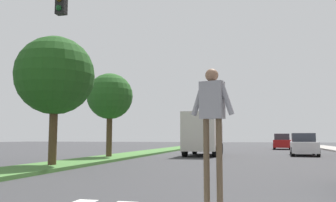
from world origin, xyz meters
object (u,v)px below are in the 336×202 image
(tree_mid, at_px, (55,76))
(sedan_distant, at_px, (282,142))
(tree_far, at_px, (110,97))
(pedestrian_performer, at_px, (212,118))
(traffic_light_gantry, at_px, (60,26))
(sedan_midblock, at_px, (304,145))
(truck_box_delivery, at_px, (203,133))

(tree_mid, xyz_separation_m, sedan_distant, (11.64, 27.94, -3.29))
(tree_mid, height_order, tree_far, tree_mid)
(pedestrian_performer, relative_size, sedan_distant, 0.56)
(tree_mid, relative_size, traffic_light_gantry, 0.62)
(traffic_light_gantry, xyz_separation_m, sedan_distant, (8.07, 33.46, -3.56))
(tree_mid, xyz_separation_m, sedan_midblock, (12.20, 14.18, -3.33))
(traffic_light_gantry, height_order, sedan_midblock, traffic_light_gantry)
(traffic_light_gantry, relative_size, pedestrian_performer, 3.70)
(traffic_light_gantry, distance_m, sedan_distant, 34.60)
(traffic_light_gantry, xyz_separation_m, pedestrian_performer, (4.42, -2.51, -2.71))
(tree_mid, xyz_separation_m, traffic_light_gantry, (3.58, -5.53, 0.27))
(tree_mid, bearing_deg, truck_box_delivery, 68.02)
(sedan_midblock, bearing_deg, tree_mid, -130.70)
(tree_mid, xyz_separation_m, pedestrian_performer, (7.99, -8.04, -2.44))
(traffic_light_gantry, distance_m, sedan_midblock, 21.81)
(tree_mid, xyz_separation_m, truck_box_delivery, (4.94, 12.24, -2.46))
(tree_far, distance_m, sedan_midblock, 14.84)
(traffic_light_gantry, height_order, sedan_distant, traffic_light_gantry)
(tree_far, bearing_deg, tree_mid, -87.62)
(traffic_light_gantry, distance_m, pedestrian_performer, 5.76)
(sedan_distant, bearing_deg, tree_far, -119.45)
(tree_far, relative_size, traffic_light_gantry, 0.57)
(sedan_midblock, distance_m, sedan_distant, 13.76)
(sedan_midblock, xyz_separation_m, truck_box_delivery, (-7.26, -1.94, 0.86))
(sedan_midblock, relative_size, truck_box_delivery, 0.74)
(traffic_light_gantry, relative_size, truck_box_delivery, 1.48)
(sedan_midblock, bearing_deg, pedestrian_performer, -100.72)
(tree_mid, relative_size, pedestrian_performer, 2.30)
(tree_mid, relative_size, truck_box_delivery, 0.92)
(pedestrian_performer, height_order, sedan_midblock, pedestrian_performer)
(tree_mid, height_order, traffic_light_gantry, traffic_light_gantry)
(traffic_light_gantry, distance_m, truck_box_delivery, 18.03)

